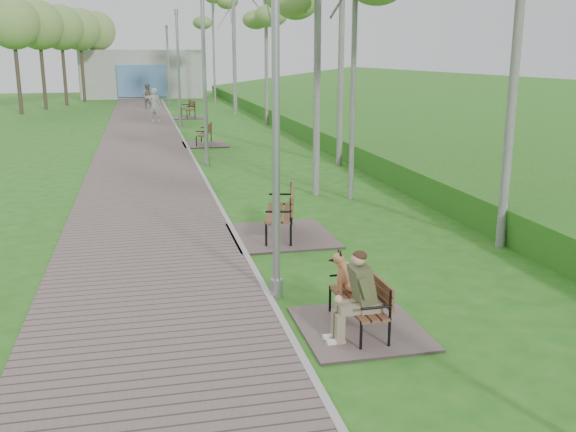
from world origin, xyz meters
The scene contains 16 objects.
ground centered at (0.00, 0.00, 0.00)m, with size 120.00×120.00×0.00m, color #216117.
walkway centered at (-1.75, 21.50, 0.02)m, with size 3.50×67.00×0.04m, color #685854.
kerb centered at (0.00, 21.50, 0.03)m, with size 0.10×67.00×0.05m, color #999993.
embankment centered at (12.00, 20.00, 0.00)m, with size 14.00×70.00×1.60m, color #448529.
building_north centered at (-1.50, 50.97, 1.99)m, with size 10.00×5.20×4.00m.
bench_main centered at (0.89, 0.56, 0.39)m, with size 1.63×1.81×1.42m.
bench_second centered at (0.88, 5.34, 0.23)m, with size 2.03×2.25×1.25m.
bench_third centered at (0.73, 19.45, 0.20)m, with size 1.80×2.00×1.10m.
bench_far centered at (0.98, 31.49, 0.23)m, with size 2.02×2.24×1.24m.
lamp_post_near centered at (0.13, 2.04, 2.35)m, with size 0.19×0.19×5.02m.
lamp_post_second centered at (0.33, 14.42, 2.61)m, with size 0.22×0.22×5.58m.
lamp_post_third centered at (0.24, 26.75, 2.72)m, with size 0.22×0.22×5.82m.
lamp_post_far centered at (0.36, 40.84, 2.63)m, with size 0.22×0.22×5.64m.
pedestrian_near centered at (-0.97, 28.87, 0.94)m, with size 0.69×0.45×1.88m, color silver.
pedestrian_far centered at (-1.26, 38.49, 0.86)m, with size 0.84×0.65×1.72m, color gray.
birch_distant_b centered at (3.90, 43.04, 6.96)m, with size 2.55×2.55×8.86m.
Camera 1 is at (-1.77, -7.04, 3.63)m, focal length 40.00 mm.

